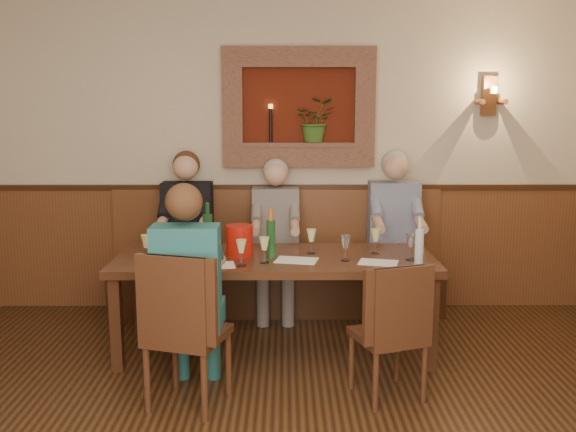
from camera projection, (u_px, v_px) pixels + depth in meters
name	position (u px, v px, depth m)	size (l,w,h in m)	color
room_shell	(267.00, 104.00, 2.82)	(6.04, 6.04, 2.82)	beige
wainscoting	(269.00, 382.00, 3.05)	(6.02, 6.02, 1.15)	brown
wall_niche	(303.00, 112.00, 5.73)	(1.36, 0.30, 1.06)	#581A0C
wall_sconce	(489.00, 97.00, 5.70)	(0.25, 0.20, 0.35)	brown
dining_table	(275.00, 266.00, 4.85)	(2.40, 0.90, 0.75)	#351F0F
bench	(277.00, 277.00, 5.84)	(3.00, 0.45, 1.11)	#381E0F
chair_near_left	(187.00, 360.00, 4.04)	(0.56, 0.56, 1.01)	#351F0F
chair_near_right	(389.00, 358.00, 4.15)	(0.52, 0.52, 0.91)	#351F0F
person_bench_left	(187.00, 249.00, 5.68)	(0.44, 0.54, 1.48)	black
person_bench_mid	(276.00, 252.00, 5.70)	(0.41, 0.51, 1.41)	#56504F
person_bench_right	(394.00, 249.00, 5.69)	(0.44, 0.54, 1.48)	navy
person_chair_front	(190.00, 310.00, 4.10)	(0.42, 0.51, 1.42)	navy
spittoon_bucket	(240.00, 241.00, 4.84)	(0.20, 0.20, 0.23)	#B7160B
wine_bottle_green_a	(271.00, 238.00, 4.76)	(0.07, 0.07, 0.37)	#19471E
wine_bottle_green_b	(208.00, 234.00, 4.86)	(0.08, 0.08, 0.40)	#19471E
water_bottle	(419.00, 246.00, 4.55)	(0.08, 0.08, 0.35)	silver
tasting_sheet_a	(155.00, 258.00, 4.77)	(0.27, 0.19, 0.00)	white
tasting_sheet_b	(296.00, 260.00, 4.71)	(0.30, 0.22, 0.00)	white
tasting_sheet_c	(378.00, 262.00, 4.65)	(0.28, 0.20, 0.00)	white
tasting_sheet_d	(215.00, 265.00, 4.56)	(0.29, 0.20, 0.00)	white
wine_glass_0	(241.00, 253.00, 4.54)	(0.08, 0.08, 0.19)	#E2E287
wine_glass_1	(410.00, 247.00, 4.72)	(0.08, 0.08, 0.19)	white
wine_glass_2	(146.00, 248.00, 4.70)	(0.08, 0.08, 0.19)	#E2E287
wine_glass_3	(311.00, 241.00, 4.91)	(0.08, 0.08, 0.19)	#E2E287
wine_glass_4	(183.00, 243.00, 4.87)	(0.08, 0.08, 0.19)	white
wine_glass_5	(376.00, 241.00, 4.91)	(0.08, 0.08, 0.19)	#E2E287
wine_glass_6	(264.00, 250.00, 4.62)	(0.08, 0.08, 0.19)	#E2E287
wine_glass_7	(345.00, 248.00, 4.69)	(0.08, 0.08, 0.19)	white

